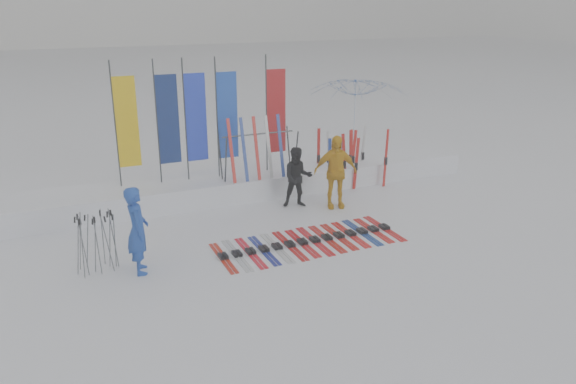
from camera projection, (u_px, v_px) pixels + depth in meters
name	position (u px, v px, depth m)	size (l,w,h in m)	color
ground	(310.00, 261.00, 11.69)	(120.00, 120.00, 0.00)	white
snow_bank	(238.00, 185.00, 15.58)	(14.00, 1.60, 0.60)	white
person_blue	(138.00, 230.00, 10.97)	(0.65, 0.43, 1.79)	#1D44AA
person_black	(298.00, 177.00, 14.57)	(0.77, 0.60, 1.59)	black
person_yellow	(335.00, 172.00, 14.48)	(1.13, 0.47, 1.92)	#E4A70E
tent_canopy	(357.00, 119.00, 18.46)	(3.13, 3.19, 2.87)	white
ski_row	(308.00, 241.00, 12.58)	(4.18, 1.70, 0.07)	red
pole_cluster	(96.00, 242.00, 11.12)	(0.81, 0.57, 1.26)	#595B60
feather_flags	(199.00, 118.00, 14.69)	(4.58, 0.23, 3.20)	#383A3F
ski_rack	(258.00, 148.00, 15.06)	(2.04, 0.80, 1.23)	#383A3F
upright_skis	(348.00, 159.00, 16.28)	(1.76, 1.10, 1.69)	red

